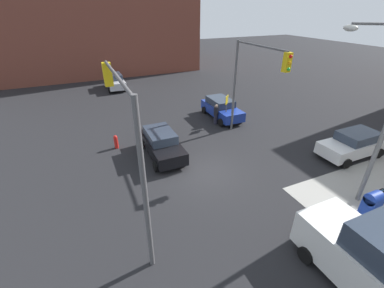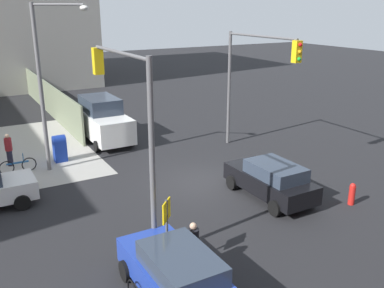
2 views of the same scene
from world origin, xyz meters
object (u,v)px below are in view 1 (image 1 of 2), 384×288
at_px(street_lamp_corner, 383,110).
at_px(fire_hydrant, 116,142).
at_px(coupe_black, 162,144).
at_px(coupe_blue, 221,108).
at_px(hatchback_white, 353,144).
at_px(pedestrian_crossing, 216,114).
at_px(traffic_signal_se_corner, 126,128).
at_px(mailbox_blue, 371,205).
at_px(traffic_signal_nw_corner, 253,75).
at_px(hatchback_silver, 115,81).
at_px(bicycle_at_crosswalk, 232,112).

relative_size(street_lamp_corner, fire_hydrant, 8.51).
distance_m(coupe_black, coupe_blue, 7.68).
distance_m(hatchback_white, pedestrian_crossing, 9.60).
bearing_deg(traffic_signal_se_corner, fire_hydrant, 177.65).
xyz_separation_m(hatchback_white, coupe_black, (-4.94, -10.94, -0.00)).
bearing_deg(mailbox_blue, coupe_black, -143.50).
relative_size(traffic_signal_nw_corner, hatchback_white, 1.50).
xyz_separation_m(hatchback_silver, pedestrian_crossing, (13.55, 5.68, 0.01)).
bearing_deg(traffic_signal_se_corner, coupe_blue, 134.15).
distance_m(hatchback_silver, pedestrian_crossing, 14.69).
relative_size(traffic_signal_nw_corner, street_lamp_corner, 0.81).
height_order(street_lamp_corner, bicycle_at_crosswalk, street_lamp_corner).
bearing_deg(bicycle_at_crosswalk, fire_hydrant, -79.97).
height_order(coupe_black, bicycle_at_crosswalk, coupe_black).
height_order(traffic_signal_se_corner, hatchback_white, traffic_signal_se_corner).
bearing_deg(pedestrian_crossing, mailbox_blue, 155.07).
height_order(street_lamp_corner, hatchback_white, street_lamp_corner).
bearing_deg(coupe_black, mailbox_blue, 36.50).
distance_m(fire_hydrant, hatchback_white, 15.22).
xyz_separation_m(fire_hydrant, pedestrian_crossing, (-0.80, 8.00, 0.37)).
bearing_deg(mailbox_blue, street_lamp_corner, 157.63).
bearing_deg(fire_hydrant, hatchback_white, 62.19).
xyz_separation_m(pedestrian_crossing, bicycle_at_crosswalk, (-1.00, 2.20, -0.51)).
distance_m(mailbox_blue, hatchback_silver, 26.46).
bearing_deg(coupe_black, hatchback_white, 65.72).
bearing_deg(coupe_blue, traffic_signal_se_corner, -45.85).
xyz_separation_m(traffic_signal_nw_corner, traffic_signal_se_corner, (4.89, -9.00, 0.04)).
relative_size(hatchback_silver, coupe_blue, 0.96).
xyz_separation_m(street_lamp_corner, coupe_black, (-7.83, -7.19, -3.86)).
xyz_separation_m(mailbox_blue, coupe_blue, (-13.00, -0.11, 0.08)).
distance_m(mailbox_blue, pedestrian_crossing, 12.06).
xyz_separation_m(traffic_signal_se_corner, street_lamp_corner, (2.67, 10.00, 0.06)).
relative_size(hatchback_white, hatchback_silver, 1.03).
relative_size(hatchback_silver, pedestrian_crossing, 2.54).
relative_size(traffic_signal_se_corner, hatchback_white, 1.50).
bearing_deg(traffic_signal_se_corner, pedestrian_crossing, 134.36).
xyz_separation_m(coupe_blue, pedestrian_crossing, (1.00, -1.09, 0.01)).
bearing_deg(coupe_blue, traffic_signal_nw_corner, -5.26).
height_order(hatchback_white, coupe_blue, same).
xyz_separation_m(street_lamp_corner, coupe_blue, (-11.78, -0.61, -3.86)).
bearing_deg(fire_hydrant, coupe_black, 49.31).
distance_m(traffic_signal_se_corner, coupe_black, 7.00).
bearing_deg(street_lamp_corner, traffic_signal_se_corner, -104.94).
bearing_deg(fire_hydrant, pedestrian_crossing, 95.71).
relative_size(traffic_signal_se_corner, mailbox_blue, 4.55).
bearing_deg(traffic_signal_se_corner, mailbox_blue, 67.76).
distance_m(fire_hydrant, pedestrian_crossing, 8.05).
bearing_deg(hatchback_silver, coupe_blue, 28.33).
bearing_deg(coupe_black, fire_hydrant, -130.69).
xyz_separation_m(mailbox_blue, pedestrian_crossing, (-12.00, -1.20, 0.09)).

